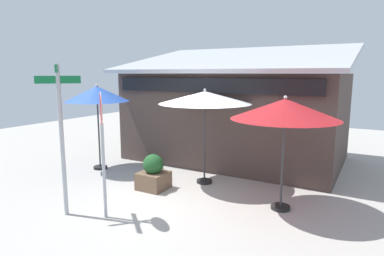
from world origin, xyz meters
The scene contains 8 objects.
ground_plane centered at (0.00, 0.00, -0.05)m, with size 28.00×28.00×0.10m, color #ADA8A0.
cafe_building centered at (-0.06, 4.51, 1.65)m, with size 7.71×5.06×4.17m.
street_sign_post centered at (-1.41, -1.99, 2.01)m, with size 0.73×0.70×3.29m.
stop_sign centered at (-0.54, -1.67, 1.87)m, with size 0.53×0.49×2.73m.
patio_umbrella_royal_blue_left centered at (-3.37, 0.98, 2.43)m, with size 2.02×2.02×2.77m.
patio_umbrella_ivory_center centered at (0.26, 1.43, 2.42)m, with size 2.56×2.56×2.68m.
patio_umbrella_crimson_right centered at (2.65, 0.66, 2.31)m, with size 2.40×2.40×2.62m.
sidewalk_planter centered at (-0.71, 0.30, 0.41)m, with size 0.73×0.73×0.96m.
Camera 1 is at (4.44, -6.60, 3.10)m, focal length 30.77 mm.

